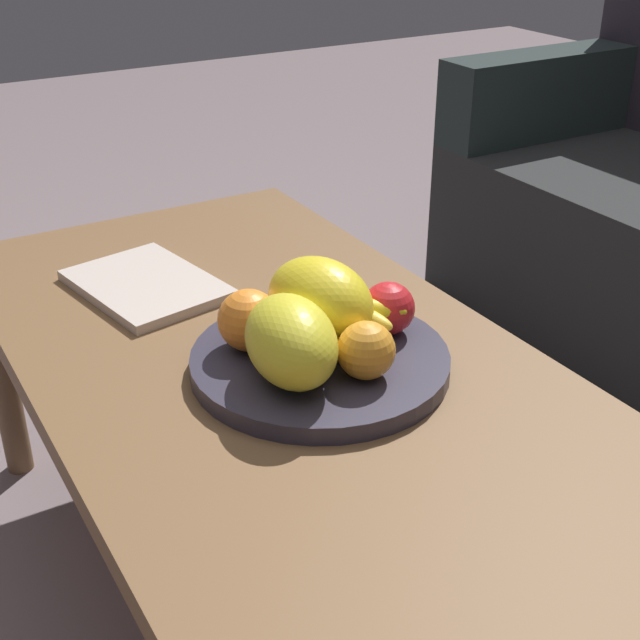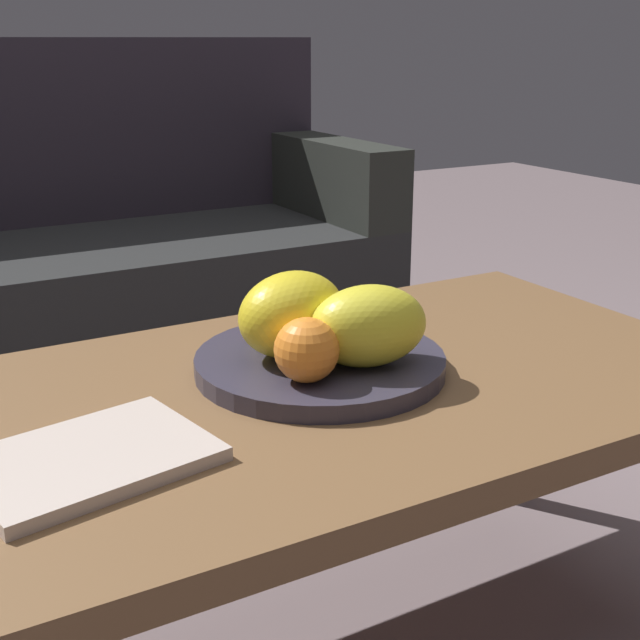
# 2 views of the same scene
# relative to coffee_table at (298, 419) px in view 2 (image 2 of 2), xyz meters

# --- Properties ---
(coffee_table) EXTENTS (1.24, 0.64, 0.46)m
(coffee_table) POSITION_rel_coffee_table_xyz_m (0.00, 0.00, 0.00)
(coffee_table) COLOR brown
(coffee_table) RESTS_ON ground_plane
(couch) EXTENTS (1.70, 0.70, 0.90)m
(couch) POSITION_rel_coffee_table_xyz_m (-0.01, 1.32, -0.11)
(couch) COLOR #252627
(couch) RESTS_ON ground_plane
(fruit_bowl) EXTENTS (0.34, 0.34, 0.03)m
(fruit_bowl) POSITION_rel_coffee_table_xyz_m (0.05, 0.03, 0.06)
(fruit_bowl) COLOR #34303F
(fruit_bowl) RESTS_ON coffee_table
(melon_large_front) EXTENTS (0.19, 0.15, 0.12)m
(melon_large_front) POSITION_rel_coffee_table_xyz_m (0.02, 0.05, 0.13)
(melon_large_front) COLOR yellow
(melon_large_front) RESTS_ON fruit_bowl
(melon_smaller_beside) EXTENTS (0.18, 0.13, 0.11)m
(melon_smaller_beside) POSITION_rel_coffee_table_xyz_m (0.09, -0.03, 0.13)
(melon_smaller_beside) COLOR yellow
(melon_smaller_beside) RESTS_ON fruit_bowl
(orange_front) EXTENTS (0.07, 0.07, 0.07)m
(orange_front) POSITION_rel_coffee_table_xyz_m (0.13, 0.05, 0.11)
(orange_front) COLOR orange
(orange_front) RESTS_ON fruit_bowl
(orange_left) EXTENTS (0.08, 0.08, 0.08)m
(orange_left) POSITION_rel_coffee_table_xyz_m (-0.01, -0.04, 0.11)
(orange_left) COLOR orange
(orange_left) RESTS_ON fruit_bowl
(apple_front) EXTENTS (0.07, 0.07, 0.07)m
(apple_front) POSITION_rel_coffee_table_xyz_m (0.05, 0.14, 0.11)
(apple_front) COLOR red
(apple_front) RESTS_ON fruit_bowl
(banana_bunch) EXTENTS (0.15, 0.16, 0.06)m
(banana_bunch) POSITION_rel_coffee_table_xyz_m (0.04, 0.08, 0.10)
(banana_bunch) COLOR yellow
(banana_bunch) RESTS_ON fruit_bowl
(magazine) EXTENTS (0.28, 0.22, 0.02)m
(magazine) POSITION_rel_coffee_table_xyz_m (-0.30, -0.08, 0.05)
(magazine) COLOR beige
(magazine) RESTS_ON coffee_table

